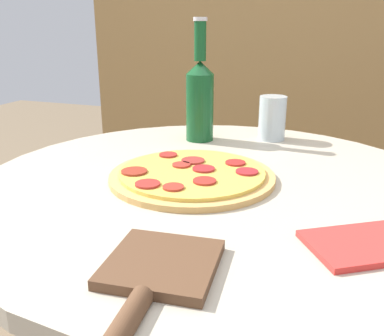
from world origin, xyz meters
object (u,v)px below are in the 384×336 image
(drinking_glass, at_px, (272,118))
(pizza_paddle, at_px, (151,282))
(pizza, at_px, (192,175))
(beer_bottle, at_px, (200,96))

(drinking_glass, bearing_deg, pizza_paddle, -90.93)
(pizza_paddle, bearing_deg, pizza, -172.96)
(pizza_paddle, relative_size, drinking_glass, 2.63)
(pizza, relative_size, beer_bottle, 1.07)
(pizza_paddle, distance_m, drinking_glass, 0.62)
(drinking_glass, bearing_deg, pizza, -104.43)
(pizza_paddle, xyz_separation_m, drinking_glass, (0.01, 0.62, 0.04))
(pizza, xyz_separation_m, pizza_paddle, (0.07, -0.31, -0.00))
(beer_bottle, height_order, pizza_paddle, beer_bottle)
(pizza, bearing_deg, beer_bottle, 106.22)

